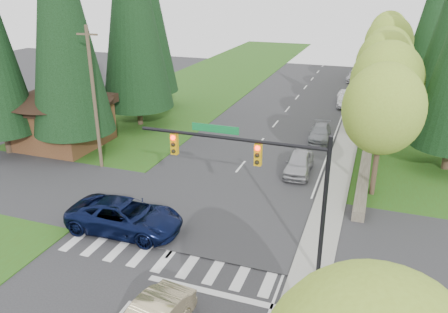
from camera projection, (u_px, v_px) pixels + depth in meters
The scene contains 27 objects.
ground at pixel (129, 303), 18.35m from camera, with size 120.00×120.00×0.00m, color #28282B.
grass_east at pixel (429, 167), 31.78m from camera, with size 14.00×110.00×0.06m, color #2D4C14.
grass_west at pixel (120, 129), 39.88m from camera, with size 14.00×110.00×0.06m, color #2D4C14.
cross_street at pixel (202, 214), 25.35m from camera, with size 120.00×8.00×0.10m, color #28282B.
sidewalk_east at pixel (346, 147), 35.42m from camera, with size 1.80×80.00×0.13m, color gray.
curb_east at pixel (335, 146), 35.68m from camera, with size 0.20×80.00×0.13m, color gray.
stone_wall_north at pixel (372, 119), 41.78m from camera, with size 0.70×40.00×0.70m, color #4C4438.
traffic_signal at pixel (261, 168), 19.07m from camera, with size 8.70×0.37×6.80m.
brown_building at pixel (61, 108), 34.98m from camera, with size 8.40×8.40×5.40m.
utility_pole at pixel (94, 98), 29.90m from camera, with size 1.60×0.24×10.00m.
decid_tree_0 at pixel (383, 109), 25.65m from camera, with size 4.80×4.80×8.37m.
decid_tree_1 at pixel (387, 82), 31.66m from camera, with size 5.20×5.20×8.80m.
decid_tree_2 at pixel (385, 64), 37.80m from camera, with size 5.00×5.00×8.82m.
decid_tree_3 at pixel (387, 55), 43.98m from camera, with size 5.00×5.00×8.55m.
decid_tree_4 at pixel (389, 43), 49.92m from camera, with size 5.40×5.40×9.18m.
decid_tree_5 at pixel (387, 40), 56.30m from camera, with size 4.80×4.80×8.30m.
decid_tree_6 at pixel (388, 32), 62.27m from camera, with size 5.20×5.20×8.86m.
conifer_w_a at pixel (60, 9), 30.63m from camera, with size 6.12×6.12×19.80m.
conifer_w_b at pixel (64, 19), 35.44m from camera, with size 5.44×5.44×17.80m.
conifer_w_e at pixel (146, 6), 43.37m from camera, with size 5.78×5.78×18.80m.
conifer_e_c at pixel (434, 11), 52.51m from camera, with size 5.10×5.10×16.80m.
suv_navy at pixel (125, 216), 23.40m from camera, with size 2.88×6.25×1.74m, color black.
parked_car_a at pixel (299, 163), 30.58m from camera, with size 1.76×4.38×1.49m, color #A4A4A8.
parked_car_b at pixel (320, 133), 37.15m from camera, with size 1.73×4.25×1.23m, color gray.
parked_car_c at pixel (345, 100), 47.24m from camera, with size 1.47×4.22×1.39m, color #B0B0B5.
parked_car_d at pixel (346, 97), 47.79m from camera, with size 1.90×4.71×1.61m, color white.
parked_car_e at pixel (354, 76), 59.22m from camera, with size 1.86×4.58×1.33m, color #9E9EA3.
Camera 1 is at (8.71, -12.55, 12.56)m, focal length 35.00 mm.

